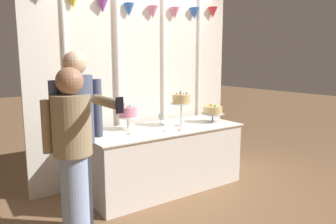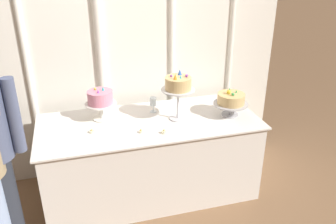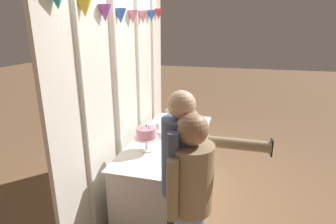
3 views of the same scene
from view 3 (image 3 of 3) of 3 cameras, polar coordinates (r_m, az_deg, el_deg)
name	(u,v)px [view 3 (image 3 of 3)]	position (r m, az deg, el deg)	size (l,w,h in m)	color
ground_plane	(176,192)	(3.76, 1.76, -16.50)	(24.00, 24.00, 0.00)	#846042
draped_curtain	(126,91)	(3.40, -8.92, 4.32)	(2.97, 0.15, 2.56)	white
cake_table	(169,165)	(3.58, 0.24, -11.16)	(1.96, 0.84, 0.77)	white
cake_display_leftmost	(146,134)	(3.03, -4.60, -4.65)	(0.28, 0.28, 0.31)	silver
cake_display_center	(176,108)	(3.54, 1.70, 0.82)	(0.30, 0.30, 0.45)	silver
cake_display_rightmost	(187,110)	(4.03, 4.02, 0.36)	(0.32, 0.32, 0.25)	#B2B2B7
wine_glass	(157,127)	(3.50, -2.30, -3.19)	(0.06, 0.06, 0.14)	silver
tealight_far_left	(164,156)	(2.94, -0.82, -9.24)	(0.05, 0.05, 0.03)	beige
tealight_near_left	(182,143)	(3.27, 3.00, -6.44)	(0.04, 0.04, 0.03)	beige
tealight_near_right	(190,137)	(3.42, 4.69, -5.33)	(0.04, 0.04, 0.04)	beige
guest_girl_blue_dress	(191,199)	(2.17, 4.86, -17.84)	(0.46, 0.79, 1.53)	#93ADD6
guest_man_dark_suit	(180,182)	(2.21, 2.62, -14.52)	(0.46, 0.32, 1.67)	#282D38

